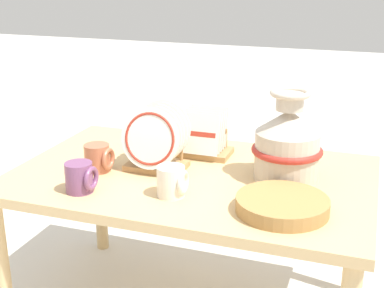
{
  "coord_description": "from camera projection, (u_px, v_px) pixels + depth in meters",
  "views": [
    {
      "loc": [
        0.58,
        -1.67,
        1.31
      ],
      "look_at": [
        0.0,
        0.0,
        0.71
      ],
      "focal_mm": 50.0,
      "sensor_mm": 36.0,
      "label": 1
    }
  ],
  "objects": [
    {
      "name": "display_table",
      "position": [
        192.0,
        190.0,
        1.93
      ],
      "size": [
        1.26,
        0.81,
        0.6
      ],
      "color": "tan",
      "rests_on": "ground_plane"
    },
    {
      "name": "ceramic_vase",
      "position": [
        287.0,
        143.0,
        1.81
      ],
      "size": [
        0.24,
        0.24,
        0.31
      ],
      "color": "beige",
      "rests_on": "display_table"
    },
    {
      "name": "dish_rack_round_plates",
      "position": [
        156.0,
        142.0,
        1.91
      ],
      "size": [
        0.22,
        0.18,
        0.24
      ],
      "color": "tan",
      "rests_on": "display_table"
    },
    {
      "name": "dish_rack_square_plates",
      "position": [
        204.0,
        139.0,
        2.07
      ],
      "size": [
        0.21,
        0.16,
        0.18
      ],
      "color": "tan",
      "rests_on": "display_table"
    },
    {
      "name": "wicker_charger_stack",
      "position": [
        282.0,
        205.0,
        1.6
      ],
      "size": [
        0.28,
        0.28,
        0.04
      ],
      "color": "#AD7F47",
      "rests_on": "display_table"
    },
    {
      "name": "mug_plum_glaze",
      "position": [
        80.0,
        177.0,
        1.74
      ],
      "size": [
        0.1,
        0.09,
        0.1
      ],
      "color": "#7A4770",
      "rests_on": "display_table"
    },
    {
      "name": "mug_cream_glaze",
      "position": [
        171.0,
        181.0,
        1.7
      ],
      "size": [
        0.1,
        0.09,
        0.1
      ],
      "color": "silver",
      "rests_on": "display_table"
    },
    {
      "name": "mug_terracotta_glaze",
      "position": [
        98.0,
        158.0,
        1.91
      ],
      "size": [
        0.1,
        0.09,
        0.1
      ],
      "color": "#B76647",
      "rests_on": "display_table"
    }
  ]
}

